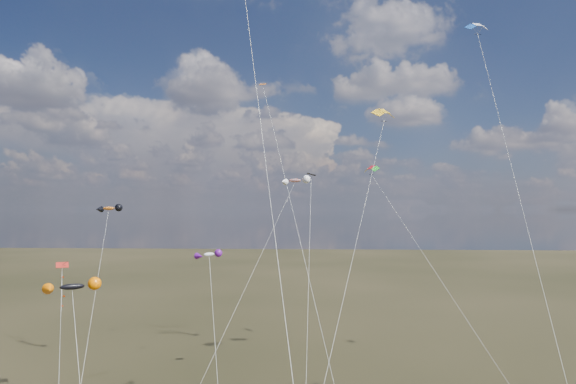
{
  "coord_description": "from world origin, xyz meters",
  "views": [
    {
      "loc": [
        2.69,
        -27.59,
        17.41
      ],
      "look_at": [
        0.0,
        18.0,
        19.0
      ],
      "focal_mm": 32.0,
      "sensor_mm": 36.0,
      "label": 1
    }
  ],
  "objects": [
    {
      "name": "diamond_black_mid",
      "position": [
        1.93,
        18.15,
        15.02
      ],
      "size": [
        0.92,
        12.35,
        20.94
      ],
      "color": "black",
      "rests_on": "ground"
    },
    {
      "name": "diamond_red_low",
      "position": [
        -20.01,
        16.81,
        10.18
      ],
      "size": [
        4.24,
        7.96,
        12.71
      ],
      "color": "red",
      "rests_on": "ground"
    },
    {
      "name": "diamond_orange_center",
      "position": [
        -0.54,
        22.36,
        20.55
      ],
      "size": [
        9.07,
        21.43,
        31.8
      ],
      "color": "#C05910",
      "rests_on": "ground"
    },
    {
      "name": "parafoil_yellow",
      "position": [
        9.37,
        24.86,
        27.38
      ],
      "size": [
        9.19,
        19.91,
        28.18
      ],
      "color": "gold",
      "rests_on": "ground"
    },
    {
      "name": "parafoil_blue_white",
      "position": [
        18.4,
        23.12,
        35.37
      ],
      "size": [
        2.32,
        19.82,
        36.24
      ],
      "color": "blue",
      "rests_on": "ground"
    },
    {
      "name": "parafoil_tricolor",
      "position": [
        9.29,
        35.53,
        22.44
      ],
      "size": [
        12.97,
        15.73,
        23.17
      ],
      "color": "gold",
      "rests_on": "ground"
    },
    {
      "name": "novelty_black_orange",
      "position": [
        -15.98,
        10.51,
        11.55
      ],
      "size": [
        5.98,
        7.46,
        12.14
      ],
      "color": "black",
      "rests_on": "ground"
    },
    {
      "name": "novelty_orange_black",
      "position": [
        -20.55,
        28.0,
        17.49
      ],
      "size": [
        4.59,
        14.33,
        18.03
      ],
      "color": "orange",
      "rests_on": "ground"
    },
    {
      "name": "novelty_white_purple",
      "position": [
        -6.62,
        15.91,
        13.52
      ],
      "size": [
        3.67,
        8.63,
        13.96
      ],
      "color": "silver",
      "rests_on": "ground"
    },
    {
      "name": "novelty_redwhite_stripe",
      "position": [
        -0.12,
        33.39,
        20.83
      ],
      "size": [
        10.68,
        12.79,
        21.45
      ],
      "color": "red",
      "rests_on": "ground"
    }
  ]
}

